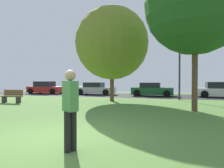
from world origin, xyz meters
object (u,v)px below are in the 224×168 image
Objects in this scene: maple_tree_near at (195,4)px; parked_car_silver at (95,89)px; parked_car_red at (46,88)px; parked_car_green at (152,90)px; parked_car_white at (220,90)px; street_lamp_post at (180,72)px; park_bench at (12,96)px; person_catcher at (70,106)px; oak_tree_right at (112,43)px.

maple_tree_near reaches higher than parked_car_silver.
parked_car_red is 1.00× the size of parked_car_silver.
parked_car_red reaches higher than parked_car_green.
parked_car_white is 5.59m from street_lamp_post.
park_bench is at bearing -133.98° from parked_car_green.
parked_car_red is 2.59× the size of park_bench.
parked_car_white is at bearing 2.16° from parked_car_green.
maple_tree_near is at bearing 177.34° from park_bench.
person_catcher is 18.00m from parked_car_white.
maple_tree_near is at bearing -86.22° from person_catcher.
parked_car_green is at bearing -0.60° from parked_car_red.
maple_tree_near reaches higher than oak_tree_right.
parked_car_red is 12.40m from parked_car_green.
street_lamp_post is (2.63, 12.97, 1.25)m from person_catcher.
maple_tree_near is 6.76m from street_lamp_post.
person_catcher is (2.27, -10.71, -3.35)m from oak_tree_right.
parked_car_silver is (6.20, 0.19, -0.04)m from parked_car_red.
oak_tree_right reaches higher than street_lamp_post.
maple_tree_near reaches higher than parked_car_white.
oak_tree_right is 11.20m from parked_car_white.
oak_tree_right is 8.07m from park_bench.
parked_car_silver is 0.97× the size of parked_car_white.
parked_car_silver is 0.92× the size of street_lamp_post.
street_lamp_post is at bearing -24.53° from parked_car_silver.
street_lamp_post reaches higher than parked_car_green.
person_catcher is at bearing -114.46° from maple_tree_near.
street_lamp_post is at bearing 95.35° from maple_tree_near.
parked_car_green is at bearing -2.98° from parked_car_silver.
person_catcher is at bearing -101.47° from street_lamp_post.
person_catcher reaches higher than parked_car_silver.
parked_car_silver is 12.38m from parked_car_white.
street_lamp_post reaches higher than person_catcher.
person_catcher is 1.12× the size of park_bench.
parked_car_red reaches higher than parked_car_silver.
parked_car_green is 0.95× the size of parked_car_white.
street_lamp_post is (8.70, -3.97, 1.64)m from parked_car_silver.
parked_car_silver is 6.21m from parked_car_green.
oak_tree_right reaches higher than person_catcher.
park_bench is (3.65, -9.19, -0.19)m from parked_car_red.
maple_tree_near reaches higher than street_lamp_post.
parked_car_white is at bearing 72.37° from maple_tree_near.
maple_tree_near reaches higher than parked_car_red.
person_catcher is at bearing 138.72° from park_bench.
parked_car_red is 6.20m from parked_car_silver.
parked_car_silver is at bearing -105.18° from park_bench.
parked_car_red is 18.58m from parked_car_white.
parked_car_silver is (-9.25, 9.93, -4.77)m from maple_tree_near.
oak_tree_right is 12.25m from parked_car_red.
parked_car_silver is at bearing 179.58° from parked_car_white.
street_lamp_post is (-3.69, -3.88, 1.61)m from parked_car_white.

